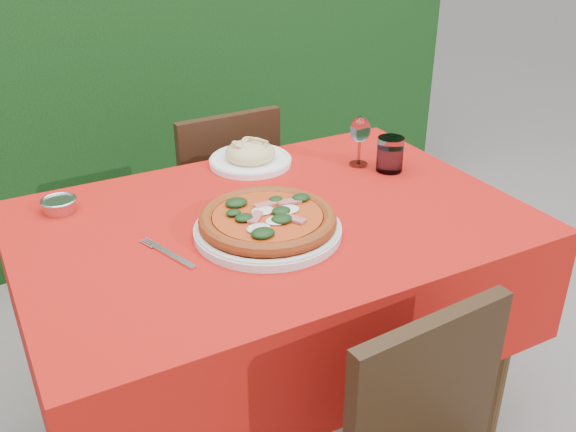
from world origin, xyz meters
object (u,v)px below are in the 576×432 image
pasta_plate (250,156)px  water_glass (390,156)px  chair_far (222,200)px  fork (173,256)px  pizza_plate (268,223)px  wine_glass (360,132)px  steel_ramekin (59,206)px

pasta_plate → water_glass: water_glass is taller
chair_far → water_glass: (0.30, -0.58, 0.32)m
chair_far → fork: size_ratio=4.12×
water_glass → pasta_plate: bearing=144.9°
pizza_plate → wine_glass: size_ratio=2.81×
fork → steel_ramekin: bearing=97.7°
pasta_plate → steel_ramekin: size_ratio=2.97×
fork → water_glass: bearing=-5.5°
pizza_plate → water_glass: bearing=19.9°
fork → steel_ramekin: steel_ramekin is taller
steel_ramekin → water_glass: bearing=-11.6°
pasta_plate → water_glass: size_ratio=2.42×
chair_far → wine_glass: 0.67m
pizza_plate → water_glass: 0.52m
water_glass → steel_ramekin: (-0.91, 0.19, -0.03)m
pizza_plate → steel_ramekin: 0.56m
water_glass → fork: size_ratio=0.51×
pasta_plate → fork: (-0.39, -0.41, -0.02)m
chair_far → pasta_plate: (-0.04, -0.34, 0.30)m
chair_far → wine_glass: bearing=114.9°
chair_far → fork: chair_far is taller
chair_far → pizza_plate: size_ratio=1.94×
chair_far → steel_ramekin: bearing=31.1°
pizza_plate → fork: pizza_plate is taller
water_glass → steel_ramekin: water_glass is taller
wine_glass → pasta_plate: bearing=150.5°
wine_glass → steel_ramekin: (-0.85, 0.11, -0.09)m
pasta_plate → steel_ramekin: 0.57m
pizza_plate → pasta_plate: pasta_plate is taller
wine_glass → chair_far: bearing=116.5°
water_glass → steel_ramekin: size_ratio=1.23×
chair_far → pasta_plate: bearing=82.4°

